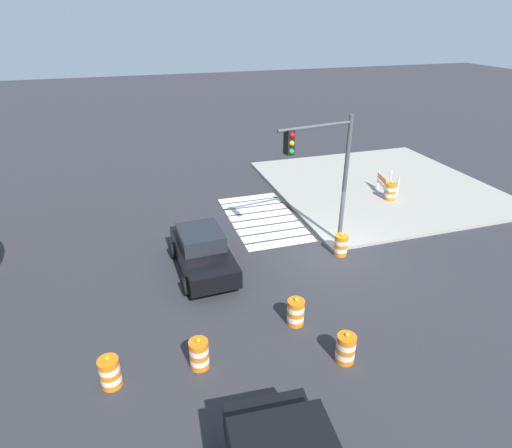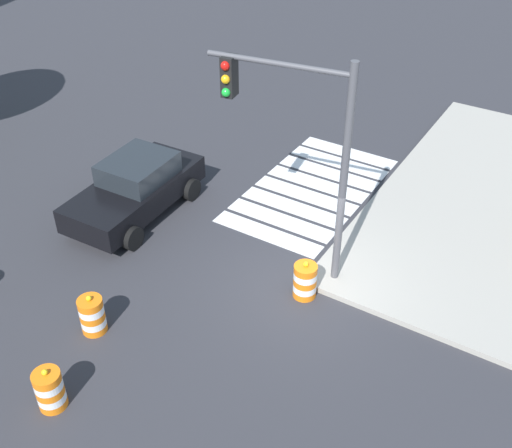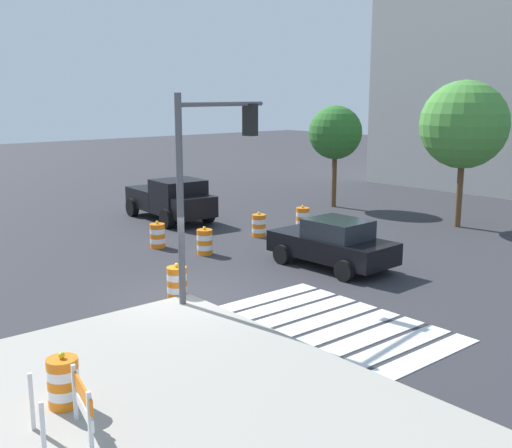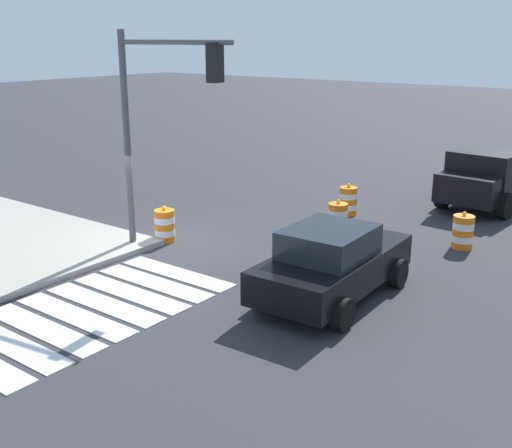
{
  "view_description": "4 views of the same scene",
  "coord_description": "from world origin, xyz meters",
  "px_view_note": "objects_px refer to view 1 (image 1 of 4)",
  "views": [
    {
      "loc": [
        -13.72,
        7.71,
        9.11
      ],
      "look_at": [
        0.16,
        3.35,
        1.78
      ],
      "focal_mm": 29.54,
      "sensor_mm": 36.0,
      "label": 1
    },
    {
      "loc": [
        -10.33,
        -5.11,
        10.2
      ],
      "look_at": [
        0.8,
        1.79,
        0.69
      ],
      "focal_mm": 43.79,
      "sensor_mm": 36.0,
      "label": 2
    },
    {
      "loc": [
        13.95,
        -9.34,
        5.61
      ],
      "look_at": [
        -0.3,
        2.72,
        1.72
      ],
      "focal_mm": 43.83,
      "sensor_mm": 36.0,
      "label": 3
    },
    {
      "loc": [
        11.57,
        11.9,
        5.51
      ],
      "look_at": [
        -0.27,
        2.93,
        1.06
      ],
      "focal_mm": 44.41,
      "sensor_mm": 36.0,
      "label": 4
    }
  ],
  "objects_px": {
    "sports_car": "(203,251)",
    "traffic_barrel_median_near": "(110,372)",
    "traffic_barrel_near_corner": "(346,348)",
    "traffic_barrel_crosswalk_end": "(296,312)",
    "traffic_barrel_on_sidewalk": "(391,191)",
    "construction_barricade": "(384,182)",
    "traffic_barrel_far_curb": "(199,354)",
    "traffic_barrel_median_far": "(341,245)",
    "traffic_light_pole": "(324,162)"
  },
  "relations": [
    {
      "from": "sports_car",
      "to": "traffic_barrel_median_near",
      "type": "relative_size",
      "value": 4.28
    },
    {
      "from": "traffic_barrel_near_corner",
      "to": "traffic_barrel_crosswalk_end",
      "type": "bearing_deg",
      "value": 21.06
    },
    {
      "from": "traffic_barrel_on_sidewalk",
      "to": "construction_barricade",
      "type": "xyz_separation_m",
      "value": [
        1.09,
        -0.3,
        0.12
      ]
    },
    {
      "from": "sports_car",
      "to": "traffic_barrel_crosswalk_end",
      "type": "bearing_deg",
      "value": -151.55
    },
    {
      "from": "traffic_barrel_near_corner",
      "to": "construction_barricade",
      "type": "xyz_separation_m",
      "value": [
        10.7,
        -8.11,
        0.27
      ]
    },
    {
      "from": "traffic_barrel_far_curb",
      "to": "traffic_barrel_median_far",
      "type": "bearing_deg",
      "value": -56.91
    },
    {
      "from": "sports_car",
      "to": "traffic_barrel_on_sidewalk",
      "type": "relative_size",
      "value": 4.28
    },
    {
      "from": "sports_car",
      "to": "traffic_barrel_median_far",
      "type": "relative_size",
      "value": 4.28
    },
    {
      "from": "traffic_barrel_near_corner",
      "to": "traffic_barrel_median_far",
      "type": "distance_m",
      "value": 6.1
    },
    {
      "from": "traffic_barrel_crosswalk_end",
      "to": "traffic_barrel_far_curb",
      "type": "height_order",
      "value": "same"
    },
    {
      "from": "traffic_barrel_median_near",
      "to": "traffic_barrel_on_sidewalk",
      "type": "xyz_separation_m",
      "value": [
        8.53,
        -14.29,
        0.15
      ]
    },
    {
      "from": "traffic_barrel_crosswalk_end",
      "to": "traffic_barrel_near_corner",
      "type": "bearing_deg",
      "value": -158.94
    },
    {
      "from": "traffic_barrel_on_sidewalk",
      "to": "construction_barricade",
      "type": "relative_size",
      "value": 0.74
    },
    {
      "from": "traffic_barrel_crosswalk_end",
      "to": "traffic_barrel_on_sidewalk",
      "type": "bearing_deg",
      "value": -48.19
    },
    {
      "from": "sports_car",
      "to": "traffic_barrel_crosswalk_end",
      "type": "height_order",
      "value": "sports_car"
    },
    {
      "from": "traffic_barrel_crosswalk_end",
      "to": "traffic_barrel_median_near",
      "type": "bearing_deg",
      "value": 98.67
    },
    {
      "from": "sports_car",
      "to": "traffic_barrel_far_curb",
      "type": "bearing_deg",
      "value": 167.78
    },
    {
      "from": "traffic_barrel_near_corner",
      "to": "traffic_barrel_far_curb",
      "type": "distance_m",
      "value": 4.2
    },
    {
      "from": "traffic_barrel_near_corner",
      "to": "traffic_barrel_median_far",
      "type": "bearing_deg",
      "value": -26.37
    },
    {
      "from": "sports_car",
      "to": "traffic_barrel_median_far",
      "type": "height_order",
      "value": "sports_car"
    },
    {
      "from": "traffic_barrel_median_near",
      "to": "construction_barricade",
      "type": "relative_size",
      "value": 0.74
    },
    {
      "from": "traffic_barrel_median_near",
      "to": "construction_barricade",
      "type": "bearing_deg",
      "value": -56.61
    },
    {
      "from": "traffic_barrel_median_far",
      "to": "traffic_barrel_on_sidewalk",
      "type": "bearing_deg",
      "value": -50.87
    },
    {
      "from": "traffic_light_pole",
      "to": "traffic_barrel_far_curb",
      "type": "bearing_deg",
      "value": 130.08
    },
    {
      "from": "traffic_light_pole",
      "to": "construction_barricade",
      "type": "bearing_deg",
      "value": -53.31
    },
    {
      "from": "traffic_barrel_crosswalk_end",
      "to": "traffic_barrel_median_far",
      "type": "height_order",
      "value": "same"
    },
    {
      "from": "traffic_barrel_near_corner",
      "to": "traffic_barrel_median_near",
      "type": "bearing_deg",
      "value": 80.52
    },
    {
      "from": "traffic_barrel_on_sidewalk",
      "to": "traffic_barrel_median_near",
      "type": "bearing_deg",
      "value": 120.83
    },
    {
      "from": "traffic_barrel_median_far",
      "to": "construction_barricade",
      "type": "height_order",
      "value": "construction_barricade"
    },
    {
      "from": "traffic_barrel_median_far",
      "to": "traffic_barrel_on_sidewalk",
      "type": "xyz_separation_m",
      "value": [
        4.15,
        -5.1,
        0.15
      ]
    },
    {
      "from": "traffic_barrel_crosswalk_end",
      "to": "traffic_barrel_median_far",
      "type": "relative_size",
      "value": 1.0
    },
    {
      "from": "traffic_barrel_median_near",
      "to": "traffic_barrel_on_sidewalk",
      "type": "height_order",
      "value": "traffic_barrel_on_sidewalk"
    },
    {
      "from": "traffic_light_pole",
      "to": "traffic_barrel_crosswalk_end",
      "type": "bearing_deg",
      "value": 146.89
    },
    {
      "from": "sports_car",
      "to": "traffic_barrel_near_corner",
      "type": "relative_size",
      "value": 4.28
    },
    {
      "from": "traffic_barrel_near_corner",
      "to": "traffic_barrel_on_sidewalk",
      "type": "height_order",
      "value": "traffic_barrel_on_sidewalk"
    },
    {
      "from": "construction_barricade",
      "to": "traffic_barrel_median_near",
      "type": "bearing_deg",
      "value": 123.39
    },
    {
      "from": "traffic_barrel_median_near",
      "to": "traffic_barrel_median_far",
      "type": "xyz_separation_m",
      "value": [
        4.38,
        -9.19,
        0.0
      ]
    },
    {
      "from": "sports_car",
      "to": "traffic_barrel_on_sidewalk",
      "type": "bearing_deg",
      "value": -71.84
    },
    {
      "from": "traffic_barrel_median_far",
      "to": "traffic_barrel_far_curb",
      "type": "distance_m",
      "value": 8.09
    },
    {
      "from": "sports_car",
      "to": "traffic_barrel_crosswalk_end",
      "type": "xyz_separation_m",
      "value": [
        -4.12,
        -2.23,
        -0.36
      ]
    },
    {
      "from": "sports_car",
      "to": "traffic_barrel_median_far",
      "type": "bearing_deg",
      "value": -96.1
    },
    {
      "from": "traffic_barrel_near_corner",
      "to": "traffic_barrel_median_far",
      "type": "xyz_separation_m",
      "value": [
        5.46,
        -2.71,
        0.0
      ]
    },
    {
      "from": "traffic_barrel_near_corner",
      "to": "traffic_barrel_median_far",
      "type": "height_order",
      "value": "same"
    },
    {
      "from": "sports_car",
      "to": "traffic_barrel_near_corner",
      "type": "bearing_deg",
      "value": -153.84
    },
    {
      "from": "traffic_barrel_near_corner",
      "to": "traffic_barrel_crosswalk_end",
      "type": "distance_m",
      "value": 2.1
    },
    {
      "from": "traffic_barrel_near_corner",
      "to": "traffic_barrel_far_curb",
      "type": "xyz_separation_m",
      "value": [
        1.04,
        4.07,
        0.0
      ]
    },
    {
      "from": "traffic_barrel_median_near",
      "to": "sports_car",
      "type": "bearing_deg",
      "value": -35.07
    },
    {
      "from": "traffic_barrel_crosswalk_end",
      "to": "traffic_barrel_far_curb",
      "type": "xyz_separation_m",
      "value": [
        -0.91,
        3.32,
        0.0
      ]
    },
    {
      "from": "traffic_barrel_median_far",
      "to": "traffic_light_pole",
      "type": "xyz_separation_m",
      "value": [
        0.66,
        0.74,
        3.46
      ]
    },
    {
      "from": "sports_car",
      "to": "traffic_barrel_far_curb",
      "type": "height_order",
      "value": "sports_car"
    }
  ]
}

